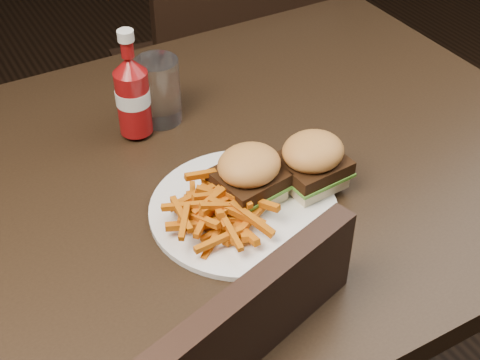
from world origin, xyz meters
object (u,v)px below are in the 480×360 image
dining_table (193,187)px  tumbler (159,91)px  plate (244,209)px  chair_far (216,78)px  ketchup_bottle (134,102)px

dining_table → tumbler: tumbler is taller
tumbler → plate: bearing=-88.7°
dining_table → chair_far: 0.87m
dining_table → ketchup_bottle: ketchup_bottle is taller
dining_table → ketchup_bottle: bearing=101.4°
chair_far → plate: bearing=70.7°
tumbler → dining_table: bearing=-97.8°
dining_table → chair_far: dining_table is taller
dining_table → tumbler: bearing=82.2°
dining_table → ketchup_bottle: (-0.03, 0.14, 0.08)m
chair_far → plate: 0.95m
ketchup_bottle → chair_far: bearing=52.5°
tumbler → ketchup_bottle: bearing=-159.7°
chair_far → tumbler: bearing=60.7°
plate → ketchup_bottle: (-0.06, 0.25, 0.06)m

